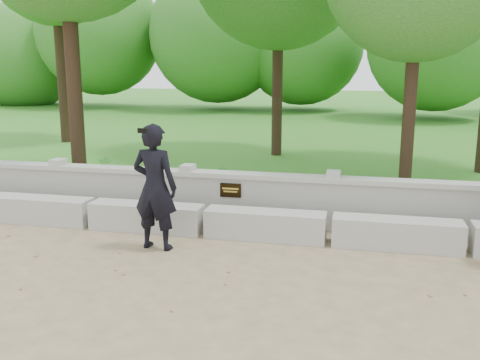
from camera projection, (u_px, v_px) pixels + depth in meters
name	position (u px, v px, depth m)	size (l,w,h in m)	color
ground	(162.00, 279.00, 6.88)	(80.00, 80.00, 0.00)	tan
lawn	(296.00, 134.00, 20.19)	(40.00, 22.00, 0.25)	#38691D
concrete_bench	(204.00, 221.00, 8.65)	(11.90, 0.45, 0.45)	#AFADA6
parapet_wall	(216.00, 196.00, 9.26)	(12.50, 0.35, 0.90)	#A5A39C
man_main	(155.00, 187.00, 7.84)	(0.73, 0.65, 1.88)	black
shrub_a	(106.00, 169.00, 11.28)	(0.30, 0.20, 0.57)	#317728
shrub_b	(221.00, 183.00, 9.95)	(0.32, 0.26, 0.58)	#317728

